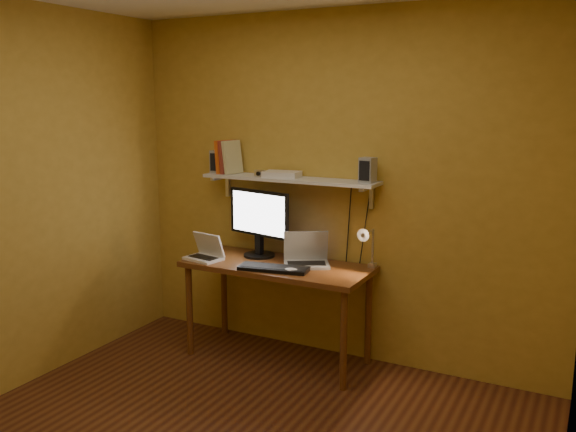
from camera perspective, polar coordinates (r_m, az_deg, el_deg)
The scene contains 14 objects.
room at distance 3.18m, azimuth -6.76°, elevation -1.08°, with size 3.44×3.24×2.64m.
desk at distance 4.57m, azimuth -1.02°, elevation -5.52°, with size 1.40×0.60×0.75m.
wall_shelf at distance 4.59m, azimuth 0.11°, elevation 3.43°, with size 1.40×0.25×0.21m.
monitor at distance 4.70m, azimuth -2.74°, elevation -0.34°, with size 0.57×0.29×0.52m.
laptop at distance 4.51m, azimuth 1.71°, elevation -3.75°, with size 0.40×0.37×0.25m.
netbook at distance 4.70m, azimuth -7.69°, elevation -3.36°, with size 0.30×0.24×0.20m.
keyboard at distance 4.37m, azimuth -1.35°, elevation -4.92°, with size 0.50×0.17×0.03m, color black.
mouse at distance 4.30m, azimuth 0.29°, elevation -5.13°, with size 0.11×0.07×0.04m, color white.
desk_lamp at distance 4.34m, azimuth 7.45°, elevation -2.47°, with size 0.09×0.23×0.38m.
speaker_left at distance 4.91m, azimuth -6.55°, elevation 5.08°, with size 0.10×0.10×0.18m, color gray.
speaker_right at distance 4.33m, azimuth 7.47°, elevation 4.28°, with size 0.10×0.10×0.18m, color gray.
books at distance 4.85m, azimuth -5.60°, elevation 5.52°, with size 0.17×0.19×0.26m.
shelf_camera at distance 4.62m, azimuth -2.68°, elevation 4.00°, with size 0.09×0.05×0.05m.
router at distance 4.60m, azimuth -0.58°, elevation 3.93°, with size 0.27×0.18×0.04m, color white.
Camera 1 is at (1.76, -2.57, 1.96)m, focal length 38.00 mm.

